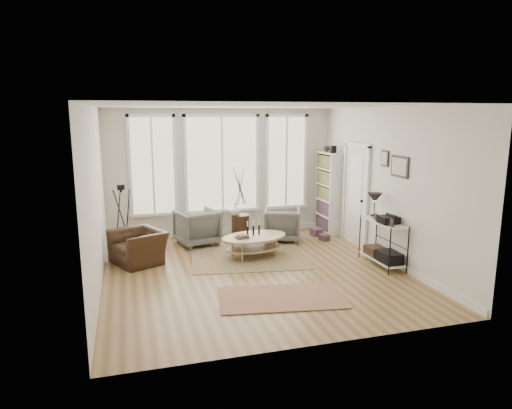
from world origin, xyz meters
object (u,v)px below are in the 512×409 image
object	(u,v)px
armchair_left	(197,227)
side_table	(240,206)
armchair_right	(282,224)
coffee_table	(254,241)
accent_chair	(138,247)
low_shelf	(383,238)
bookcase	(328,192)

from	to	relation	value
armchair_left	side_table	world-z (taller)	side_table
armchair_right	side_table	size ratio (longest dim) A/B	0.48
coffee_table	side_table	xyz separation A→B (m)	(0.04, 1.23, 0.46)
side_table	accent_chair	bearing A→B (deg)	-156.50
low_shelf	bookcase	bearing A→B (deg)	88.72
side_table	accent_chair	distance (m)	2.48
side_table	accent_chair	xyz separation A→B (m)	(-2.23, -0.97, -0.48)
accent_chair	armchair_left	bearing A→B (deg)	100.02
low_shelf	coffee_table	bearing A→B (deg)	152.33
bookcase	armchair_right	distance (m)	1.46
coffee_table	side_table	distance (m)	1.31
coffee_table	accent_chair	distance (m)	2.21
low_shelf	armchair_right	xyz separation A→B (m)	(-1.22, 2.12, -0.15)
low_shelf	accent_chair	bearing A→B (deg)	162.25
low_shelf	side_table	size ratio (longest dim) A/B	0.79
coffee_table	armchair_left	xyz separation A→B (m)	(-0.94, 1.18, 0.05)
armchair_right	accent_chair	xyz separation A→B (m)	(-3.13, -0.73, -0.05)
bookcase	side_table	world-z (taller)	bookcase
accent_chair	coffee_table	bearing A→B (deg)	56.88
low_shelf	side_table	distance (m)	3.19
coffee_table	armchair_right	distance (m)	1.36
side_table	accent_chair	size ratio (longest dim) A/B	1.72
armchair_right	side_table	bearing A→B (deg)	5.67
armchair_right	accent_chair	bearing A→B (deg)	33.59
armchair_left	accent_chair	bearing A→B (deg)	21.30
bookcase	low_shelf	xyz separation A→B (m)	(-0.06, -2.52, -0.44)
bookcase	low_shelf	distance (m)	2.56
armchair_right	side_table	distance (m)	1.02
low_shelf	armchair_right	distance (m)	2.45
armchair_left	low_shelf	bearing A→B (deg)	128.14
armchair_right	side_table	xyz separation A→B (m)	(-0.90, 0.24, 0.43)
side_table	accent_chair	world-z (taller)	side_table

